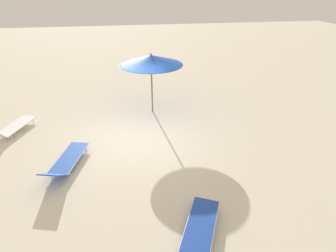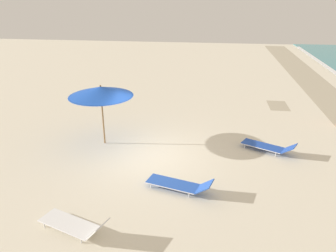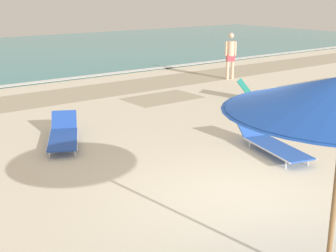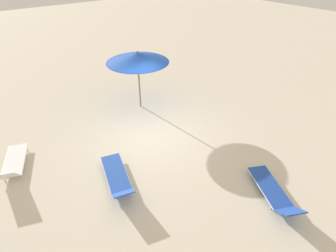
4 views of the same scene
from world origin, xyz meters
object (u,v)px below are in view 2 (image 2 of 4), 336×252
at_px(sun_lounger_under_umbrella, 75,225).
at_px(sun_lounger_near_water_left, 268,146).
at_px(beach_umbrella, 101,92).
at_px(sun_lounger_mid_beach_solo, 179,184).

bearing_deg(sun_lounger_under_umbrella, sun_lounger_near_water_left, 154.02).
bearing_deg(beach_umbrella, sun_lounger_near_water_left, 91.29).
xyz_separation_m(beach_umbrella, sun_lounger_near_water_left, (-0.15, 6.62, -2.02)).
bearing_deg(sun_lounger_mid_beach_solo, beach_umbrella, -115.87).
xyz_separation_m(sun_lounger_under_umbrella, sun_lounger_near_water_left, (-5.50, 5.69, -0.01)).
height_order(sun_lounger_near_water_left, sun_lounger_mid_beach_solo, sun_lounger_near_water_left).
bearing_deg(sun_lounger_near_water_left, sun_lounger_under_umbrella, -18.91).
relative_size(sun_lounger_under_umbrella, sun_lounger_near_water_left, 0.99).
xyz_separation_m(sun_lounger_near_water_left, sun_lounger_mid_beach_solo, (3.18, -3.19, -0.00)).
bearing_deg(sun_lounger_under_umbrella, beach_umbrella, -150.16).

